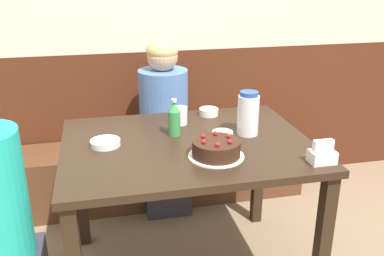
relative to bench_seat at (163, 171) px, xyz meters
The scene contains 12 objects.
back_wall 1.06m from the bench_seat, 90.00° to the left, with size 4.80×0.04×2.50m.
bench_seat is the anchor object (origin of this frame).
dining_table 0.95m from the bench_seat, 90.00° to the right, with size 1.19×0.91×0.78m.
birthday_cake 1.19m from the bench_seat, 84.90° to the right, with size 0.25×0.25×0.10m.
water_pitcher 1.09m from the bench_seat, 68.15° to the right, with size 0.11×0.11×0.22m.
soju_bottle 0.98m from the bench_seat, 93.37° to the right, with size 0.06×0.06×0.19m.
napkin_holder 1.43m from the bench_seat, 66.25° to the right, with size 0.11×0.08×0.11m.
bowl_soup_white 1.01m from the bench_seat, 76.98° to the right, with size 0.10×0.10×0.03m.
bowl_rice_small 1.05m from the bench_seat, 116.05° to the right, with size 0.14×0.14×0.03m.
bowl_side_dish 0.78m from the bench_seat, 66.70° to the right, with size 0.11×0.11×0.04m.
glass_water_tall 0.85m from the bench_seat, 88.21° to the right, with size 0.07×0.07×0.10m.
person_teal_shirt 0.35m from the bench_seat, 89.71° to the right, with size 0.31×0.34×1.16m.
Camera 1 is at (-0.40, -1.87, 1.58)m, focal length 40.00 mm.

